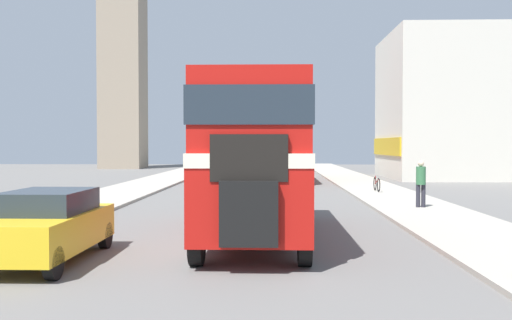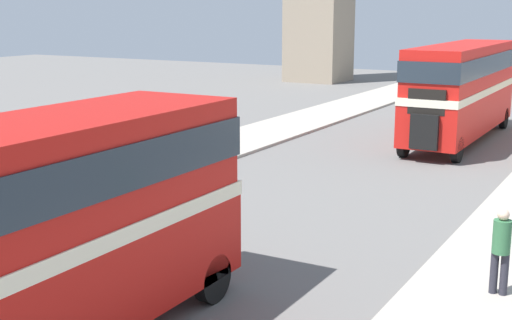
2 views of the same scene
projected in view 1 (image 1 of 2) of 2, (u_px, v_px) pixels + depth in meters
The scene contains 8 objects.
ground_plane at pixel (225, 255), 13.16m from camera, with size 120.00×120.00×0.00m, color slate.
double_decker_bus at pixel (256, 148), 15.55m from camera, with size 2.57×9.23×4.11m.
bus_distant at pixel (281, 145), 39.55m from camera, with size 2.43×11.08×4.29m.
car_parked_near at pixel (46, 225), 12.36m from camera, with size 1.82×4.19×1.54m.
pedestrian_walking at pixel (421, 181), 22.00m from camera, with size 0.37×0.37×1.81m.
bicycle_on_pavement at pixel (377, 184), 29.64m from camera, with size 0.05×1.76×0.78m.
church_tower at pixel (123, 5), 60.82m from camera, with size 4.60×4.60×34.12m.
shop_building_block at pixel (502, 106), 43.24m from camera, with size 17.44×10.37×10.90m.
Camera 1 is at (1.12, -13.07, 2.54)m, focal length 40.00 mm.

